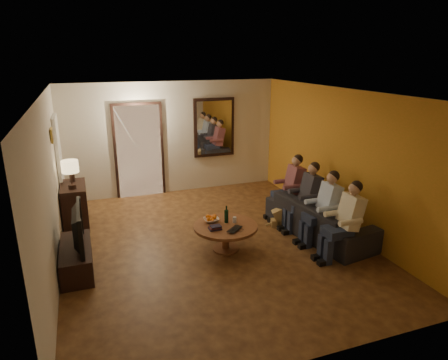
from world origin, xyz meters
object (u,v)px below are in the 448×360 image
object	(u,v)px
sofa	(319,218)
table_lamp	(71,174)
person_c	(307,199)
bowl	(211,220)
wine_bottle	(226,214)
tv_stand	(77,258)
tv	(73,228)
coffee_table	(226,237)
person_d	(291,189)
person_a	(346,224)
dog	(285,213)
laptop	(237,230)
dresser	(75,205)
person_b	(325,210)

from	to	relation	value
sofa	table_lamp	bearing A→B (deg)	58.82
person_c	bowl	bearing A→B (deg)	-178.06
wine_bottle	tv_stand	bearing A→B (deg)	179.36
tv	coffee_table	bearing A→B (deg)	-93.07
person_d	coffee_table	bearing A→B (deg)	-152.69
person_a	dog	xyz separation A→B (m)	(-0.32, 1.45, -0.32)
tv_stand	wine_bottle	xyz separation A→B (m)	(2.42, -0.03, 0.40)
sofa	tv_stand	bearing A→B (deg)	79.31
bowl	laptop	world-z (taller)	bowl
dresser	person_c	bearing A→B (deg)	-21.99
table_lamp	coffee_table	xyz separation A→B (m)	(2.37, -1.71, -0.86)
tv	coffee_table	xyz separation A→B (m)	(2.37, -0.13, -0.48)
dog	person_a	bearing A→B (deg)	-61.20
person_d	wine_bottle	bearing A→B (deg)	-154.74
table_lamp	person_b	xyz separation A→B (m)	(4.08, -2.03, -0.49)
tv_stand	coffee_table	distance (m)	2.38
dog	coffee_table	xyz separation A→B (m)	(-1.39, -0.53, -0.06)
table_lamp	sofa	size ratio (longest dim) A/B	0.24
person_a	tv_stand	bearing A→B (deg)	165.67
table_lamp	person_b	distance (m)	4.59
person_b	wine_bottle	bearing A→B (deg)	165.94
person_a	person_b	world-z (taller)	same
tv_stand	dog	bearing A→B (deg)	6.11
person_c	person_d	bearing A→B (deg)	90.00
dog	person_c	bearing A→B (deg)	-21.27
laptop	person_b	bearing A→B (deg)	-41.80
dresser	wine_bottle	xyz separation A→B (m)	(2.42, -1.83, 0.20)
sofa	coffee_table	bearing A→B (deg)	80.77
dog	wine_bottle	distance (m)	1.45
tv_stand	person_c	size ratio (longest dim) A/B	1.00
tv	dresser	bearing A→B (deg)	0.00
person_b	dog	world-z (taller)	person_b
tv	dog	xyz separation A→B (m)	(3.77, 0.40, -0.43)
table_lamp	bowl	size ratio (longest dim) A/B	2.08
sofa	person_b	xyz separation A→B (m)	(-0.10, -0.30, 0.28)
person_d	wine_bottle	xyz separation A→B (m)	(-1.66, -0.78, 0.01)
person_d	dresser	bearing A→B (deg)	165.59
coffee_table	bowl	bearing A→B (deg)	129.29
wine_bottle	laptop	bearing A→B (deg)	-82.50
sofa	person_b	world-z (taller)	person_b
tv	bowl	bearing A→B (deg)	-87.58
tv	laptop	size ratio (longest dim) A/B	3.23
tv_stand	dresser	bearing A→B (deg)	90.00
table_lamp	laptop	bearing A→B (deg)	-38.87
tv_stand	person_a	distance (m)	4.23
dresser	person_b	distance (m)	4.67
laptop	wine_bottle	bearing A→B (deg)	56.98
person_c	laptop	world-z (taller)	person_c
person_d	laptop	bearing A→B (deg)	-144.16
coffee_table	bowl	size ratio (longest dim) A/B	4.14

